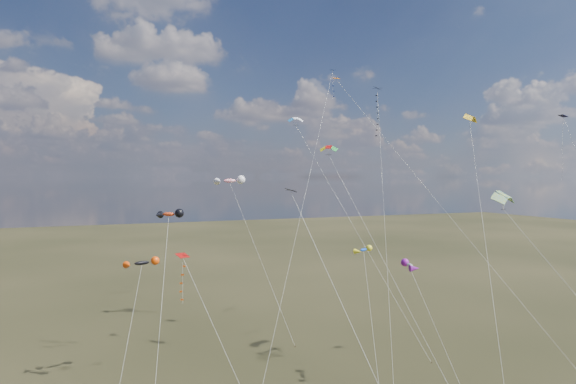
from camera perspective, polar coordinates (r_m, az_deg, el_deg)
name	(u,v)px	position (r m, az deg, el deg)	size (l,w,h in m)	color
diamond_black_high	(378,123)	(67.53, 9.95, 7.53)	(9.03, 17.15, 32.47)	black
diamond_navy_tall	(328,102)	(78.79, 4.52, 9.91)	(21.61, 26.39, 37.57)	#0A1D52
diamond_black_mid	(325,265)	(38.63, 4.11, -8.13)	(5.12, 12.77, 19.75)	black
diamond_red_low	(186,285)	(45.31, -11.23, -10.14)	(5.27, 11.25, 14.09)	#A60D0A
diamond_navy_right	(567,157)	(63.26, 28.58, 3.42)	(9.06, 19.38, 27.51)	#0B0B47
diamond_orange_center	(413,171)	(57.77, 13.71, 2.24)	(17.52, 21.31, 32.39)	#E66400
parafoil_yellow	(471,116)	(61.70, 19.62, 7.94)	(13.82, 19.82, 28.30)	gold
parafoil_blue_white	(297,120)	(73.11, 0.98, 8.01)	(8.65, 21.78, 29.50)	#227DC7
parafoil_striped	(504,195)	(47.07, 22.87, -0.31)	(9.45, 14.22, 19.93)	#D1CE13
parafoil_tricolor	(329,149)	(59.31, 4.63, 4.82)	(6.85, 16.07, 24.63)	#F2EC0C
novelty_black_orange	(142,263)	(56.12, -15.94, -7.62)	(4.85, 7.40, 12.19)	black
novelty_orange_black	(169,215)	(51.80, -13.12, -2.50)	(4.88, 13.41, 17.53)	red
novelty_white_purple	(410,266)	(52.64, 13.38, -7.96)	(2.90, 7.64, 12.37)	silver
novelty_redwhite_stripe	(230,181)	(75.26, -6.47, 1.23)	(5.71, 16.48, 20.85)	red
novelty_blue_yellow	(364,250)	(58.89, 8.41, -6.43)	(5.58, 11.21, 12.85)	blue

